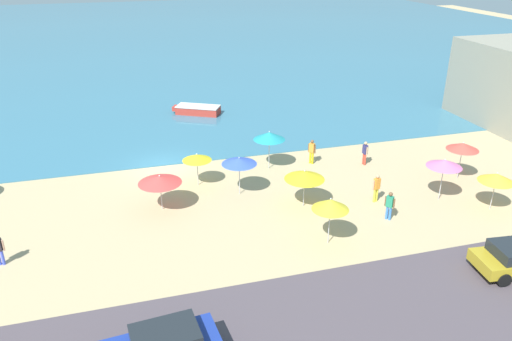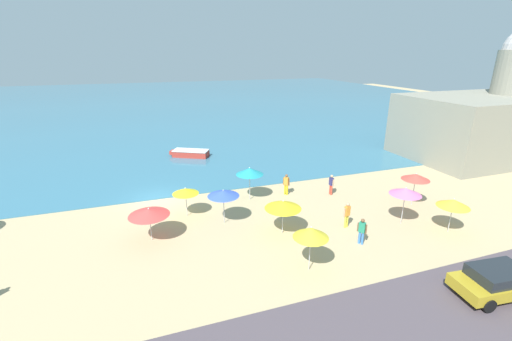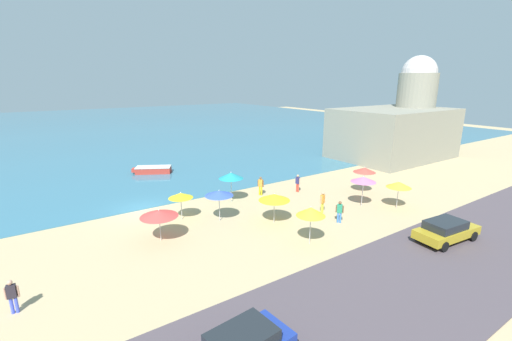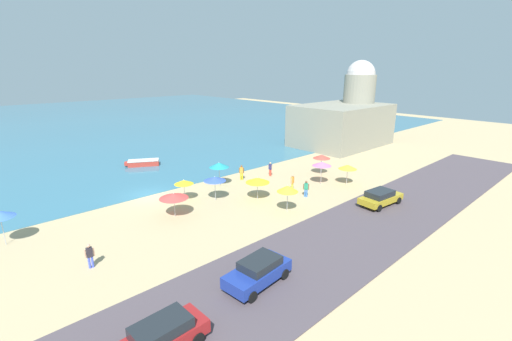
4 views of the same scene
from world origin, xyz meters
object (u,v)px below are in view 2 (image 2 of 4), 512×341
object	(u,v)px
beach_umbrella_4	(185,191)
bather_4	(331,184)
beach_umbrella_2	(311,233)
skiff_nearshore	(190,153)
beach_umbrella_11	(454,203)
bather_1	(362,230)
beach_umbrella_7	(250,171)
parked_car_0	(500,280)
beach_umbrella_0	(416,177)
harbor_fortress	(489,117)
beach_umbrella_3	(223,193)
beach_umbrella_9	(406,191)
beach_umbrella_10	(283,205)
bather_3	(347,214)
beach_umbrella_6	(149,212)
bather_0	(286,183)

from	to	relation	value
beach_umbrella_4	bather_4	world-z (taller)	beach_umbrella_4
beach_umbrella_2	skiff_nearshore	bearing A→B (deg)	96.97
beach_umbrella_4	beach_umbrella_11	bearing A→B (deg)	-26.42
bather_1	beach_umbrella_7	bearing A→B (deg)	116.93
parked_car_0	skiff_nearshore	world-z (taller)	parked_car_0
beach_umbrella_0	harbor_fortress	bearing A→B (deg)	25.38
beach_umbrella_0	beach_umbrella_3	size ratio (longest dim) A/B	1.04
beach_umbrella_9	skiff_nearshore	bearing A→B (deg)	118.71
beach_umbrella_10	skiff_nearshore	xyz separation A→B (m)	(-2.93, 18.41, -1.52)
beach_umbrella_11	harbor_fortress	size ratio (longest dim) A/B	0.15
skiff_nearshore	beach_umbrella_7	bearing A→B (deg)	-78.52
beach_umbrella_9	skiff_nearshore	xyz separation A→B (m)	(-10.86, 19.82, -1.89)
bather_4	harbor_fortress	world-z (taller)	harbor_fortress
beach_umbrella_3	parked_car_0	bearing A→B (deg)	-47.03
beach_umbrella_7	beach_umbrella_9	xyz separation A→B (m)	(8.25, -7.00, 0.00)
bather_3	harbor_fortress	bearing A→B (deg)	21.85
beach_umbrella_4	beach_umbrella_7	size ratio (longest dim) A/B	0.81
beach_umbrella_3	beach_umbrella_6	size ratio (longest dim) A/B	0.99
bather_0	bather_3	world-z (taller)	bather_3
beach_umbrella_10	bather_0	world-z (taller)	beach_umbrella_10
bather_1	harbor_fortress	bearing A→B (deg)	25.74
beach_umbrella_10	bather_3	size ratio (longest dim) A/B	1.31
bather_4	harbor_fortress	size ratio (longest dim) A/B	0.11
beach_umbrella_11	bather_1	world-z (taller)	beach_umbrella_11
beach_umbrella_0	beach_umbrella_6	bearing A→B (deg)	176.81
beach_umbrella_3	beach_umbrella_6	distance (m)	4.74
beach_umbrella_0	skiff_nearshore	distance (m)	22.42
beach_umbrella_3	beach_umbrella_4	size ratio (longest dim) A/B	1.13
beach_umbrella_3	beach_umbrella_11	xyz separation A→B (m)	(13.13, -5.73, -0.17)
bather_0	beach_umbrella_11	bearing A→B (deg)	-50.27
skiff_nearshore	beach_umbrella_11	bearing A→B (deg)	-59.16
bather_0	bather_3	distance (m)	6.38
beach_umbrella_11	beach_umbrella_3	bearing A→B (deg)	156.41
beach_umbrella_10	bather_1	bearing A→B (deg)	-34.71
beach_umbrella_11	bather_4	size ratio (longest dim) A/B	1.37
bather_4	beach_umbrella_9	bearing A→B (deg)	-72.29
beach_umbrella_4	bather_3	bearing A→B (deg)	-27.76
beach_umbrella_7	bather_3	world-z (taller)	beach_umbrella_7
beach_umbrella_4	parked_car_0	xyz separation A→B (m)	(12.51, -12.96, -1.05)
beach_umbrella_0	beach_umbrella_2	xyz separation A→B (m)	(-10.97, -4.73, -0.02)
beach_umbrella_6	beach_umbrella_7	world-z (taller)	beach_umbrella_7
beach_umbrella_4	beach_umbrella_7	xyz separation A→B (m)	(4.98, 1.24, 0.44)
beach_umbrella_6	beach_umbrella_7	size ratio (longest dim) A/B	0.92
beach_umbrella_9	bather_1	size ratio (longest dim) A/B	1.57
bather_4	parked_car_0	world-z (taller)	bather_4
beach_umbrella_6	beach_umbrella_9	xyz separation A→B (m)	(15.73, -3.21, 0.44)
beach_umbrella_7	bather_3	size ratio (longest dim) A/B	1.52
beach_umbrella_0	beach_umbrella_11	distance (m)	4.09
beach_umbrella_2	bather_3	distance (m)	5.64
beach_umbrella_10	beach_umbrella_9	bearing A→B (deg)	-10.10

